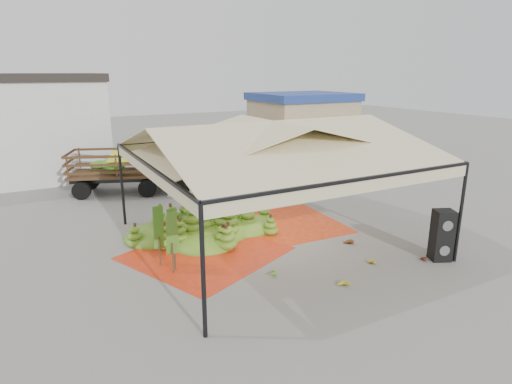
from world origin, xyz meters
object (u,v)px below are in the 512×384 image
speaker_stack (442,235)px  vendor (214,179)px  truck_left (143,166)px  banana_heap (205,216)px  truck_right (274,148)px

speaker_stack → vendor: vendor is taller
speaker_stack → vendor: bearing=133.9°
vendor → truck_left: size_ratio=0.27×
truck_left → vendor: bearing=-21.4°
banana_heap → speaker_stack: (5.38, -5.47, 0.19)m
vendor → truck_right: (5.43, 3.90, 0.37)m
truck_left → truck_right: size_ratio=1.03×
vendor → truck_left: bearing=-19.7°
truck_left → truck_right: truck_left is taller
banana_heap → truck_right: truck_right is taller
speaker_stack → truck_right: bearing=105.5°
truck_left → truck_right: 8.18m
banana_heap → truck_left: 6.39m
vendor → truck_left: 3.53m
banana_heap → speaker_stack: speaker_stack is taller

